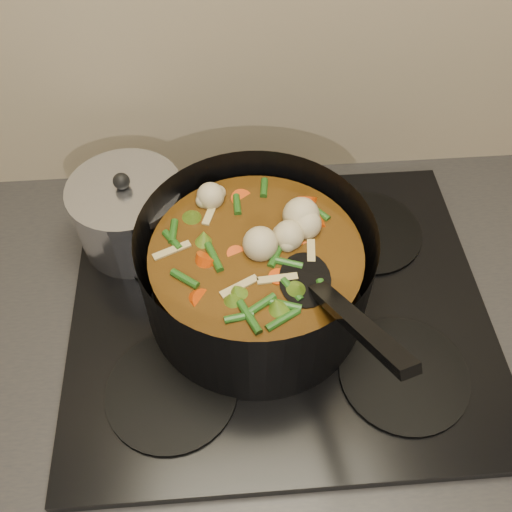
{
  "coord_description": "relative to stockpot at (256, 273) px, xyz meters",
  "views": [
    {
      "loc": [
        -0.07,
        1.46,
        1.65
      ],
      "look_at": [
        -0.03,
        1.94,
        1.04
      ],
      "focal_mm": 40.0,
      "sensor_mm": 36.0,
      "label": 1
    }
  ],
  "objects": [
    {
      "name": "saucepan",
      "position": [
        -0.19,
        0.14,
        -0.01
      ],
      "size": [
        0.18,
        0.18,
        0.14
      ],
      "rotation": [
        0.0,
        0.0,
        0.26
      ],
      "color": "silver",
      "rests_on": "stovetop"
    },
    {
      "name": "stockpot",
      "position": [
        0.0,
        0.0,
        0.0
      ],
      "size": [
        0.35,
        0.43,
        0.24
      ],
      "rotation": [
        0.0,
        0.0,
        0.11
      ],
      "color": "black",
      "rests_on": "stovetop"
    },
    {
      "name": "counter",
      "position": [
        0.03,
        -0.01,
        -0.55
      ],
      "size": [
        2.64,
        0.64,
        0.91
      ],
      "color": "brown",
      "rests_on": "ground"
    },
    {
      "name": "stovetop",
      "position": [
        0.03,
        -0.01,
        -0.08
      ],
      "size": [
        0.62,
        0.54,
        0.03
      ],
      "color": "black",
      "rests_on": "counter"
    }
  ]
}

